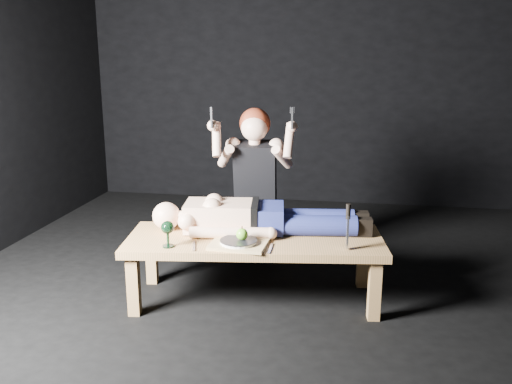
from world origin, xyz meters
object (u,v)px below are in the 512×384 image
(kneeling_woman, at_px, (256,186))
(carving_knife, at_px, (348,227))
(lying_man, at_px, (263,214))
(serving_tray, at_px, (239,244))
(goblet, at_px, (168,234))
(table, at_px, (255,269))

(kneeling_woman, xyz_separation_m, carving_knife, (0.72, -0.79, -0.05))
(lying_man, height_order, carving_knife, carving_knife)
(serving_tray, height_order, carving_knife, carving_knife)
(lying_man, xyz_separation_m, carving_knife, (0.58, -0.28, 0.02))
(serving_tray, distance_m, carving_knife, 0.70)
(carving_knife, bearing_deg, goblet, 179.89)
(table, bearing_deg, goblet, -158.79)
(table, distance_m, carving_knife, 0.73)
(table, bearing_deg, carving_knife, -19.88)
(kneeling_woman, height_order, carving_knife, kneeling_woman)
(lying_man, xyz_separation_m, kneeling_woman, (-0.14, 0.51, 0.07))
(lying_man, height_order, goblet, lying_man)
(serving_tray, bearing_deg, kneeling_woman, 92.36)
(table, bearing_deg, kneeling_woman, 91.54)
(goblet, bearing_deg, lying_man, 38.18)
(kneeling_woman, relative_size, carving_knife, 4.37)
(table, xyz_separation_m, goblet, (-0.51, -0.28, 0.31))
(table, relative_size, lying_man, 1.07)
(lying_man, bearing_deg, table, -109.29)
(table, distance_m, lying_man, 0.38)
(lying_man, bearing_deg, carving_knife, -33.08)
(lying_man, xyz_separation_m, serving_tray, (-0.10, -0.33, -0.11))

